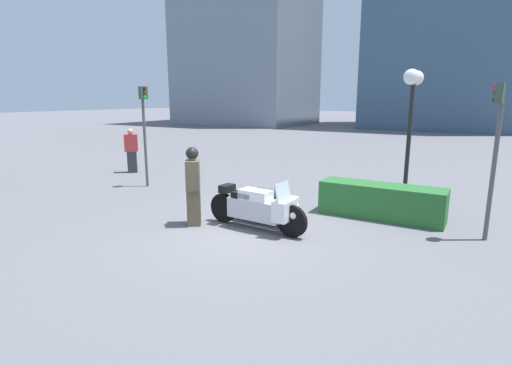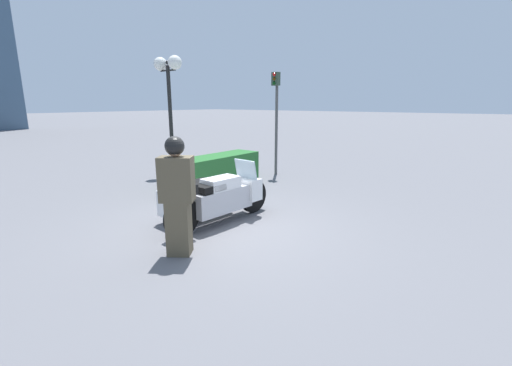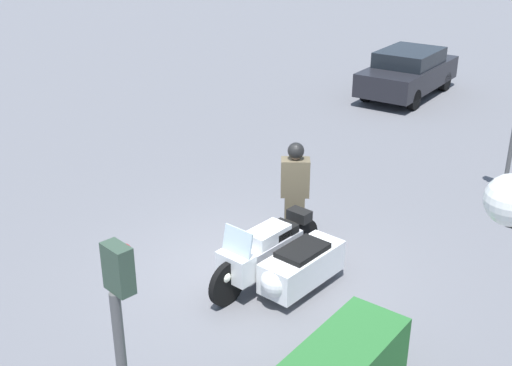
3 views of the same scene
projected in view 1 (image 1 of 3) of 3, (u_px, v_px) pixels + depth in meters
The scene contains 10 objects.
ground_plane at pixel (242, 231), 8.94m from camera, with size 160.00×160.00×0.00m, color slate.
police_motorcycle at pixel (265, 206), 9.23m from camera, with size 2.58×1.29×1.18m.
officer_rider at pixel (193, 184), 9.21m from camera, with size 0.54×0.58×1.84m.
hedge_bush_curbside at pixel (381, 201), 9.90m from camera, with size 2.99×0.83×0.84m, color #28662D.
twin_lamp_post at pixel (412, 94), 11.02m from camera, with size 0.42×1.12×3.69m.
traffic_light_near at pixel (496, 139), 7.98m from camera, with size 0.22×0.28×3.22m.
traffic_light_far at pixel (144, 122), 13.03m from camera, with size 0.22×0.28×3.29m.
pedestrian_bystander at pixel (132, 151), 15.82m from camera, with size 0.57×0.56×1.75m.
office_building_main at pixel (455, 2), 37.73m from camera, with size 13.90×13.63×23.65m, color #3D5670.
office_building_side at pixel (246, 19), 43.84m from camera, with size 13.51×11.01×22.90m, color slate.
Camera 1 is at (4.62, -7.16, 2.94)m, focal length 28.00 mm.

